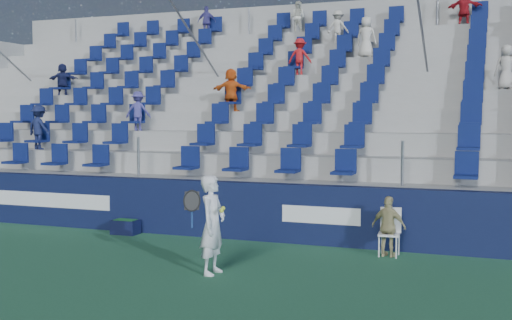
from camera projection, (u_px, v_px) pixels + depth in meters
The scene contains 7 objects.
ground at pixel (185, 274), 10.49m from camera, with size 70.00×70.00×0.00m, color #2C6744.
sponsor_wall at pixel (253, 211), 13.39m from camera, with size 24.00×0.32×1.20m.
grandstand at pixel (317, 132), 18.04m from camera, with size 24.00×8.17×6.63m.
tennis_player at pixel (212, 225), 10.46m from camera, with size 0.69×0.64×1.63m.
line_judge_chair at pixel (390, 228), 11.90m from camera, with size 0.43×0.44×0.89m.
line_judge at pixel (389, 227), 11.76m from camera, with size 0.66×0.27×1.12m, color tan.
ball_bin at pixel (125, 226), 14.04m from camera, with size 0.58×0.38×0.32m.
Camera 1 is at (4.72, -9.26, 2.60)m, focal length 45.00 mm.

